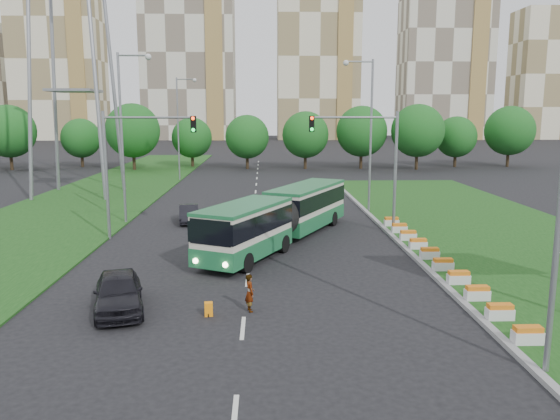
{
  "coord_description": "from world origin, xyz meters",
  "views": [
    {
      "loc": [
        -2.22,
        -25.15,
        7.8
      ],
      "look_at": [
        -1.3,
        4.4,
        2.6
      ],
      "focal_mm": 35.0,
      "sensor_mm": 36.0,
      "label": 1
    }
  ],
  "objects_px": {
    "car_left_near": "(118,292)",
    "car_left_far": "(189,214)",
    "articulated_bus": "(276,216)",
    "pedestrian": "(250,293)",
    "traffic_mast_median": "(371,153)",
    "traffic_mast_left": "(131,154)",
    "shopping_trolley": "(209,309)"
  },
  "relations": [
    {
      "from": "traffic_mast_left",
      "to": "pedestrian",
      "type": "distance_m",
      "value": 15.95
    },
    {
      "from": "car_left_near",
      "to": "articulated_bus",
      "type": "bearing_deg",
      "value": 46.03
    },
    {
      "from": "car_left_near",
      "to": "pedestrian",
      "type": "xyz_separation_m",
      "value": [
        5.27,
        -0.25,
        -0.01
      ]
    },
    {
      "from": "traffic_mast_median",
      "to": "car_left_far",
      "type": "xyz_separation_m",
      "value": [
        -12.43,
        4.16,
        -4.71
      ]
    },
    {
      "from": "car_left_near",
      "to": "shopping_trolley",
      "type": "bearing_deg",
      "value": -25.52
    },
    {
      "from": "pedestrian",
      "to": "shopping_trolley",
      "type": "distance_m",
      "value": 1.74
    },
    {
      "from": "car_left_near",
      "to": "shopping_trolley",
      "type": "relative_size",
      "value": 8.39
    },
    {
      "from": "car_left_near",
      "to": "car_left_far",
      "type": "xyz_separation_m",
      "value": [
        0.39,
        18.16,
        -0.14
      ]
    },
    {
      "from": "articulated_bus",
      "to": "pedestrian",
      "type": "height_order",
      "value": "articulated_bus"
    },
    {
      "from": "traffic_mast_left",
      "to": "articulated_bus",
      "type": "bearing_deg",
      "value": -8.21
    },
    {
      "from": "articulated_bus",
      "to": "pedestrian",
      "type": "bearing_deg",
      "value": -69.62
    },
    {
      "from": "articulated_bus",
      "to": "car_left_near",
      "type": "bearing_deg",
      "value": -92.65
    },
    {
      "from": "pedestrian",
      "to": "traffic_mast_median",
      "type": "bearing_deg",
      "value": -45.45
    },
    {
      "from": "traffic_mast_median",
      "to": "shopping_trolley",
      "type": "relative_size",
      "value": 14.61
    },
    {
      "from": "pedestrian",
      "to": "shopping_trolley",
      "type": "height_order",
      "value": "pedestrian"
    },
    {
      "from": "pedestrian",
      "to": "shopping_trolley",
      "type": "bearing_deg",
      "value": 88.68
    },
    {
      "from": "traffic_mast_left",
      "to": "pedestrian",
      "type": "relative_size",
      "value": 5.2
    },
    {
      "from": "car_left_near",
      "to": "pedestrian",
      "type": "relative_size",
      "value": 2.99
    },
    {
      "from": "car_left_far",
      "to": "shopping_trolley",
      "type": "height_order",
      "value": "car_left_far"
    },
    {
      "from": "traffic_mast_median",
      "to": "articulated_bus",
      "type": "relative_size",
      "value": 0.49
    },
    {
      "from": "traffic_mast_median",
      "to": "articulated_bus",
      "type": "height_order",
      "value": "traffic_mast_median"
    },
    {
      "from": "traffic_mast_left",
      "to": "articulated_bus",
      "type": "height_order",
      "value": "traffic_mast_left"
    },
    {
      "from": "shopping_trolley",
      "to": "traffic_mast_median",
      "type": "bearing_deg",
      "value": 50.85
    },
    {
      "from": "articulated_bus",
      "to": "traffic_mast_median",
      "type": "bearing_deg",
      "value": 47.1
    },
    {
      "from": "articulated_bus",
      "to": "pedestrian",
      "type": "relative_size",
      "value": 10.61
    },
    {
      "from": "traffic_mast_left",
      "to": "car_left_near",
      "type": "xyz_separation_m",
      "value": [
        2.33,
        -13.01,
        -4.57
      ]
    },
    {
      "from": "traffic_mast_left",
      "to": "car_left_near",
      "type": "distance_m",
      "value": 13.98
    },
    {
      "from": "car_left_far",
      "to": "shopping_trolley",
      "type": "distance_m",
      "value": 19.16
    },
    {
      "from": "traffic_mast_median",
      "to": "traffic_mast_left",
      "type": "bearing_deg",
      "value": -176.23
    },
    {
      "from": "car_left_near",
      "to": "traffic_mast_left",
      "type": "bearing_deg",
      "value": 85.67
    },
    {
      "from": "car_left_near",
      "to": "car_left_far",
      "type": "distance_m",
      "value": 18.17
    },
    {
      "from": "traffic_mast_left",
      "to": "shopping_trolley",
      "type": "xyz_separation_m",
      "value": [
        6.0,
        -13.72,
        -5.08
      ]
    }
  ]
}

